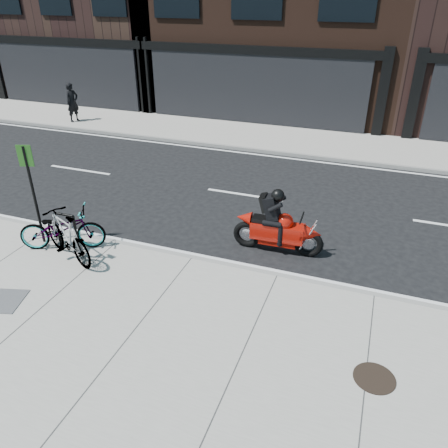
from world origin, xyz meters
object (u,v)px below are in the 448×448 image
at_px(bicycle_rear, 67,236).
at_px(utility_grate, 3,301).
at_px(bicycle_front, 62,229).
at_px(manhole_cover, 374,378).
at_px(bike_rack, 66,228).
at_px(sign_post, 32,186).
at_px(motorcycle, 282,227).
at_px(pedestrian, 72,102).

distance_m(bicycle_rear, utility_grate, 1.87).
height_order(bicycle_front, manhole_cover, bicycle_front).
relative_size(bike_rack, utility_grate, 1.24).
xyz_separation_m(bicycle_front, manhole_cover, (7.11, -1.59, -0.51)).
bearing_deg(bicycle_rear, sign_post, -85.83).
relative_size(bicycle_front, manhole_cover, 2.97).
xyz_separation_m(bike_rack, motorcycle, (4.65, 1.80, -0.02)).
height_order(pedestrian, utility_grate, pedestrian).
bearing_deg(bike_rack, pedestrian, 126.30).
relative_size(pedestrian, sign_post, 0.71).
height_order(bike_rack, motorcycle, motorcycle).
bearing_deg(bicycle_rear, utility_grate, 15.66).
xyz_separation_m(utility_grate, sign_post, (-0.82, 2.15, 1.44)).
relative_size(bicycle_front, pedestrian, 1.14).
bearing_deg(bicycle_front, bicycle_rear, -154.30).
xyz_separation_m(bicycle_rear, sign_post, (-1.08, 0.39, 0.88)).
relative_size(motorcycle, utility_grate, 2.88).
distance_m(pedestrian, utility_grate, 13.50).
height_order(bicycle_front, utility_grate, bicycle_front).
bearing_deg(motorcycle, pedestrian, 144.02).
distance_m(bicycle_front, bicycle_rear, 0.52).
bearing_deg(utility_grate, motorcycle, 40.00).
distance_m(pedestrian, manhole_cover, 17.79).
height_order(bicycle_rear, sign_post, sign_post).
height_order(bicycle_front, sign_post, sign_post).
bearing_deg(manhole_cover, motorcycle, 124.58).
bearing_deg(bike_rack, motorcycle, 21.13).
bearing_deg(bicycle_rear, manhole_cover, 103.34).
height_order(motorcycle, sign_post, sign_post).
bearing_deg(sign_post, motorcycle, -1.09).
relative_size(pedestrian, utility_grate, 2.30).
distance_m(utility_grate, sign_post, 2.72).
bearing_deg(pedestrian, utility_grate, -134.51).
bearing_deg(manhole_cover, bike_rack, 167.14).
relative_size(bike_rack, pedestrian, 0.54).
height_order(bicycle_rear, motorcycle, motorcycle).
bearing_deg(sign_post, pedestrian, 104.40).
relative_size(manhole_cover, sign_post, 0.27).
bearing_deg(sign_post, utility_grate, -88.02).
bearing_deg(bicycle_front, sign_post, 60.38).
bearing_deg(motorcycle, bike_rack, -161.42).
xyz_separation_m(motorcycle, manhole_cover, (2.34, -3.39, -0.52)).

